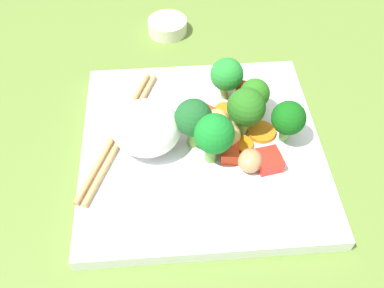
% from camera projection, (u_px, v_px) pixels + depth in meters
% --- Properties ---
extents(ground_plane, '(1.10, 1.10, 0.02)m').
position_uv_depth(ground_plane, '(201.00, 157.00, 0.51)').
color(ground_plane, olive).
extents(square_plate, '(0.28, 0.28, 0.02)m').
position_uv_depth(square_plate, '(201.00, 148.00, 0.49)').
color(square_plate, white).
rests_on(square_plate, ground_plane).
extents(rice_mound, '(0.08, 0.09, 0.06)m').
position_uv_depth(rice_mound, '(146.00, 128.00, 0.46)').
color(rice_mound, white).
rests_on(rice_mound, square_plate).
extents(broccoli_floret_0, '(0.04, 0.04, 0.06)m').
position_uv_depth(broccoli_floret_0, '(214.00, 135.00, 0.44)').
color(broccoli_floret_0, '#6AA345').
rests_on(broccoli_floret_0, square_plate).
extents(broccoli_floret_1, '(0.04, 0.04, 0.06)m').
position_uv_depth(broccoli_floret_1, '(288.00, 117.00, 0.47)').
color(broccoli_floret_1, '#61A74D').
rests_on(broccoli_floret_1, square_plate).
extents(broccoli_floret_2, '(0.04, 0.04, 0.05)m').
position_uv_depth(broccoli_floret_2, '(227.00, 75.00, 0.51)').
color(broccoli_floret_2, '#79B04E').
rests_on(broccoli_floret_2, square_plate).
extents(broccoli_floret_3, '(0.04, 0.04, 0.06)m').
position_uv_depth(broccoli_floret_3, '(246.00, 108.00, 0.47)').
color(broccoli_floret_3, '#78C052').
rests_on(broccoli_floret_3, square_plate).
extents(broccoli_floret_4, '(0.04, 0.04, 0.06)m').
position_uv_depth(broccoli_floret_4, '(194.00, 121.00, 0.46)').
color(broccoli_floret_4, '#74B049').
rests_on(broccoli_floret_4, square_plate).
extents(broccoli_floret_5, '(0.04, 0.04, 0.05)m').
position_uv_depth(broccoli_floret_5, '(255.00, 95.00, 0.50)').
color(broccoli_floret_5, '#83B156').
rests_on(broccoli_floret_5, square_plate).
extents(carrot_slice_0, '(0.03, 0.03, 0.01)m').
position_uv_depth(carrot_slice_0, '(243.00, 144.00, 0.48)').
color(carrot_slice_0, orange).
rests_on(carrot_slice_0, square_plate).
extents(carrot_slice_1, '(0.04, 0.04, 0.00)m').
position_uv_depth(carrot_slice_1, '(225.00, 111.00, 0.52)').
color(carrot_slice_1, orange).
rests_on(carrot_slice_1, square_plate).
extents(carrot_slice_2, '(0.04, 0.04, 0.01)m').
position_uv_depth(carrot_slice_2, '(261.00, 132.00, 0.50)').
color(carrot_slice_2, orange).
rests_on(carrot_slice_2, square_plate).
extents(pepper_chunk_0, '(0.03, 0.02, 0.02)m').
position_uv_depth(pepper_chunk_0, '(243.00, 93.00, 0.53)').
color(pepper_chunk_0, red).
rests_on(pepper_chunk_0, square_plate).
extents(pepper_chunk_1, '(0.03, 0.03, 0.01)m').
position_uv_depth(pepper_chunk_1, '(268.00, 161.00, 0.46)').
color(pepper_chunk_1, red).
rests_on(pepper_chunk_1, square_plate).
extents(pepper_chunk_2, '(0.04, 0.04, 0.02)m').
position_uv_depth(pepper_chunk_2, '(199.00, 115.00, 0.51)').
color(pepper_chunk_2, red).
rests_on(pepper_chunk_2, square_plate).
extents(pepper_chunk_3, '(0.03, 0.02, 0.01)m').
position_uv_depth(pepper_chunk_3, '(230.00, 153.00, 0.47)').
color(pepper_chunk_3, red).
rests_on(pepper_chunk_3, square_plate).
extents(chicken_piece_1, '(0.04, 0.03, 0.03)m').
position_uv_depth(chicken_piece_1, '(225.00, 131.00, 0.48)').
color(chicken_piece_1, tan).
rests_on(chicken_piece_1, square_plate).
extents(chicken_piece_2, '(0.03, 0.03, 0.02)m').
position_uv_depth(chicken_piece_2, '(250.00, 161.00, 0.46)').
color(chicken_piece_2, '#AF8055').
rests_on(chicken_piece_2, square_plate).
extents(chicken_piece_3, '(0.04, 0.04, 0.02)m').
position_uv_depth(chicken_piece_3, '(216.00, 120.00, 0.50)').
color(chicken_piece_3, tan).
rests_on(chicken_piece_3, square_plate).
extents(chopstick_pair, '(0.20, 0.08, 0.01)m').
position_uv_depth(chopstick_pair, '(120.00, 133.00, 0.49)').
color(chopstick_pair, tan).
rests_on(chopstick_pair, square_plate).
extents(sauce_cup, '(0.06, 0.06, 0.02)m').
position_uv_depth(sauce_cup, '(168.00, 26.00, 0.64)').
color(sauce_cup, silver).
rests_on(sauce_cup, ground_plane).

